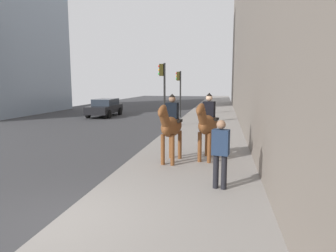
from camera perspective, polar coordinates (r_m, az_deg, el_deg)
sidewalk_slab at (r=5.61m, az=-1.34°, el=-19.76°), size 120.00×4.14×0.12m
mounted_horse_near at (r=9.66m, az=0.57°, el=0.13°), size 2.15×0.72×2.24m
mounted_horse_far at (r=10.06m, az=7.60°, el=0.49°), size 2.13×0.85×2.26m
pedestrian_greeting at (r=7.34m, az=9.99°, el=-4.48°), size 0.33×0.44×1.70m
car_near_lane at (r=25.22m, az=-11.94°, el=3.56°), size 4.55×2.06×1.44m
traffic_light_near_curb at (r=17.91m, az=-0.95°, el=7.84°), size 0.20×0.44×3.89m
traffic_light_far_curb at (r=24.15m, az=2.17°, el=7.59°), size 0.20×0.44×3.68m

